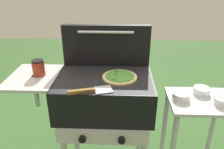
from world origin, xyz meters
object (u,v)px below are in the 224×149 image
pizza_veggie (119,77)px  spatula (91,91)px  topping_bowl_middle (222,101)px  sauce_jar (39,68)px  topping_bowl_near (181,96)px  topping_bowl_far (201,91)px  prep_table (196,125)px  grill (103,96)px

pizza_veggie → spatula: pizza_veggie is taller
pizza_veggie → topping_bowl_middle: pizza_veggie is taller
sauce_jar → topping_bowl_near: sauce_jar is taller
sauce_jar → topping_bowl_far: size_ratio=0.93×
spatula → prep_table: bearing=15.4°
prep_table → grill: bearing=-179.6°
prep_table → topping_bowl_middle: (0.11, -0.05, 0.23)m
topping_bowl_near → topping_bowl_middle: bearing=-12.9°
grill → prep_table: 0.71m
sauce_jar → pizza_veggie: bearing=-2.1°
grill → sauce_jar: 0.47m
pizza_veggie → topping_bowl_far: 0.61m
grill → prep_table: bearing=0.4°
spatula → topping_bowl_far: 0.82m
grill → topping_bowl_near: bearing=1.3°
spatula → prep_table: 0.84m
topping_bowl_near → topping_bowl_far: size_ratio=1.00×
pizza_veggie → topping_bowl_middle: (0.68, -0.04, -0.15)m
prep_table → topping_bowl_far: topping_bowl_far is taller
pizza_veggie → topping_bowl_far: pizza_veggie is taller
prep_table → topping_bowl_far: (0.03, 0.09, 0.23)m
topping_bowl_near → topping_bowl_far: 0.18m
topping_bowl_near → topping_bowl_middle: size_ratio=1.17×
topping_bowl_far → topping_bowl_middle: 0.17m
prep_table → topping_bowl_near: 0.27m
spatula → prep_table: size_ratio=0.36×
prep_table → topping_bowl_near: bearing=176.9°
sauce_jar → topping_bowl_middle: 1.23m
pizza_veggie → topping_bowl_far: bearing=9.5°
spatula → topping_bowl_far: (0.75, 0.29, -0.15)m
topping_bowl_near → prep_table: bearing=-3.1°
pizza_veggie → spatula: 0.26m
grill → pizza_veggie: size_ratio=4.19×
grill → topping_bowl_middle: 0.79m
pizza_veggie → topping_bowl_middle: bearing=-3.6°
spatula → topping_bowl_middle: bearing=10.1°
pizza_veggie → topping_bowl_far: size_ratio=1.96×
grill → topping_bowl_far: (0.70, 0.10, 0.01)m
grill → topping_bowl_middle: grill is taller
spatula → topping_bowl_middle: (0.84, 0.15, -0.15)m
prep_table → pizza_veggie: bearing=-179.2°
prep_table → topping_bowl_near: size_ratio=6.34×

